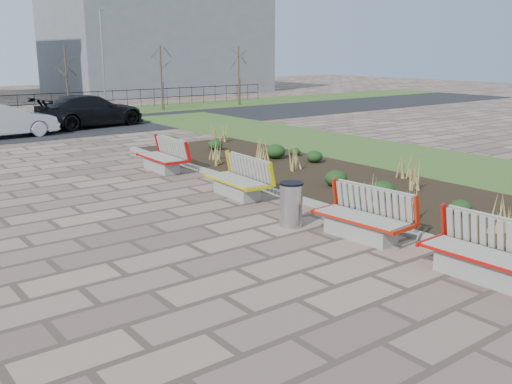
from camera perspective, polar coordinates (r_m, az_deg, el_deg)
ground at (r=9.00m, az=4.11°, el=-10.69°), size 120.00×120.00×0.00m
planting_bed at (r=16.54m, az=8.88°, el=0.89°), size 4.50×18.00×0.10m
planting_curb at (r=14.98m, az=2.69°, el=-0.23°), size 0.16×18.00×0.15m
grass_verge_near at (r=20.19m, az=18.27°, el=2.63°), size 5.00×38.00×0.04m
bench_a at (r=10.27m, az=21.74°, el=-5.51°), size 0.97×2.13×1.00m
bench_b at (r=11.79m, az=10.44°, el=-2.26°), size 1.07×2.17×1.00m
bench_c at (r=14.95m, az=-1.98°, el=1.42°), size 1.02×2.15×1.00m
bench_d at (r=18.41m, az=-9.49°, el=3.62°), size 0.96×2.13×1.00m
litter_bin at (r=12.40m, az=3.53°, el=-1.32°), size 0.50×0.50×0.97m
car_silver at (r=27.44m, az=-23.93°, el=6.52°), size 4.50×1.77×1.46m
car_black at (r=29.95m, az=-16.23°, el=7.81°), size 5.72×2.92×1.59m
tree_d at (r=34.58m, az=-18.38°, el=10.45°), size 1.40×1.40×4.00m
tree_e at (r=37.01m, az=-9.45°, el=11.15°), size 1.40×1.40×4.00m
tree_f at (r=40.19m, az=-1.74°, el=11.54°), size 1.40×1.40×4.00m
lamp_east at (r=34.80m, az=-15.06°, el=12.35°), size 0.24×0.60×6.00m
building_grey at (r=54.42m, az=-9.91°, el=15.10°), size 18.00×12.00×10.00m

